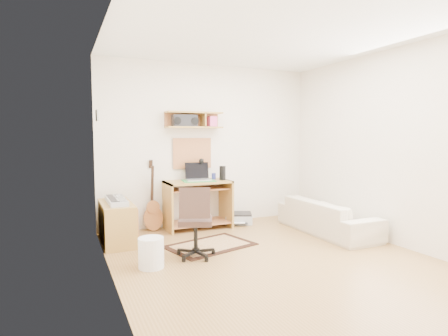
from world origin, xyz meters
name	(u,v)px	position (x,y,z in m)	size (l,w,h in m)	color
floor	(271,259)	(0.00, 0.00, -0.01)	(3.60, 4.00, 0.01)	#A17843
ceiling	(274,33)	(0.00, 0.00, 2.60)	(3.60, 4.00, 0.01)	white
back_wall	(209,145)	(0.00, 2.00, 1.30)	(3.60, 0.01, 2.60)	white
left_wall	(110,152)	(-1.80, 0.00, 1.30)	(0.01, 4.00, 2.60)	white
right_wall	(387,147)	(1.80, 0.00, 1.30)	(0.01, 4.00, 2.60)	white
wall_shelf	(194,120)	(-0.30, 1.88, 1.70)	(0.90, 0.25, 0.26)	#B3873F
cork_board	(192,153)	(-0.30, 1.98, 1.17)	(0.64, 0.03, 0.49)	#A67353
wall_photo	(97,115)	(-1.79, 1.50, 1.72)	(0.02, 0.20, 0.15)	#4C8CBF
desk	(198,205)	(-0.30, 1.73, 0.38)	(1.00, 0.55, 0.75)	#B3873F
laptop	(198,172)	(-0.29, 1.71, 0.89)	(0.37, 0.37, 0.29)	silver
speaker	(223,173)	(0.10, 1.68, 0.86)	(0.10, 0.10, 0.22)	black
desk_lamp	(203,169)	(-0.15, 1.87, 0.92)	(0.11, 0.11, 0.34)	black
pencil_cup	(214,176)	(0.01, 1.83, 0.80)	(0.07, 0.07, 0.10)	#313994
boombox	(184,121)	(-0.46, 1.87, 1.68)	(0.38, 0.17, 0.20)	black
rug	(210,245)	(-0.47, 0.77, 0.01)	(1.09, 0.73, 0.01)	#C8B886
task_chair	(196,221)	(-0.80, 0.43, 0.44)	(0.45, 0.45, 0.88)	#372620
cabinet	(117,223)	(-1.58, 1.42, 0.28)	(0.40, 0.90, 0.55)	#B3873F
music_keyboard	(116,200)	(-1.58, 1.42, 0.58)	(0.23, 0.72, 0.06)	#B2B5BA
guitar	(153,195)	(-0.98, 1.86, 0.55)	(0.29, 0.18, 1.09)	#B36C37
waste_basket	(151,253)	(-1.37, 0.28, 0.17)	(0.28, 0.28, 0.34)	white
printer	(239,218)	(0.43, 1.76, 0.08)	(0.44, 0.34, 0.16)	#A5A8AA
sofa	(327,211)	(1.38, 0.68, 0.33)	(1.69, 0.49, 0.66)	beige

